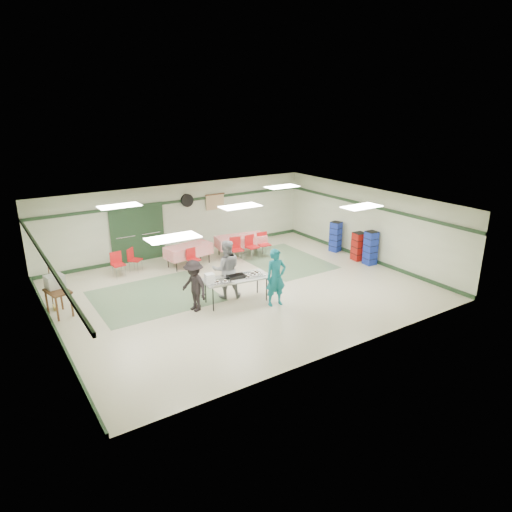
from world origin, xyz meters
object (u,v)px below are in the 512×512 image
volunteer_teal (276,277)px  chair_loose_a (133,258)px  broom (51,285)px  crate_stack_blue_a (336,237)px  dining_table_a (241,241)px  crate_stack_blue_b (371,248)px  office_printer (55,281)px  volunteer_grey (226,269)px  chair_b (236,247)px  chair_loose_b (117,262)px  serving_table (236,279)px  volunteer_dark (194,286)px  chair_c (263,242)px  chair_d (192,257)px  chair_a (251,244)px  dining_table_b (188,250)px  printer_table (58,294)px  crate_stack_red (359,246)px

volunteer_teal → chair_loose_a: (-2.56, 4.95, -0.34)m
volunteer_teal → broom: bearing=159.1°
crate_stack_blue_a → broom: (-10.38, 0.40, 0.12)m
volunteer_teal → dining_table_a: (1.53, 4.49, -0.28)m
dining_table_a → crate_stack_blue_b: bearing=-37.0°
chair_loose_a → office_printer: (-2.86, -2.02, 0.42)m
volunteer_grey → office_printer: bearing=1.4°
chair_b → crate_stack_blue_a: size_ratio=0.76×
chair_loose_b → broom: bearing=-152.0°
volunteer_teal → crate_stack_blue_a: bearing=39.5°
chair_loose_a → office_printer: bearing=172.8°
crate_stack_blue_b → volunteer_grey: bearing=177.2°
serving_table → office_printer: size_ratio=4.44×
volunteer_grey → chair_loose_a: 4.05m
crate_stack_blue_b → chair_loose_b: bearing=154.7°
volunteer_dark → chair_c: size_ratio=1.64×
chair_loose_a → crate_stack_blue_b: bearing=-70.5°
chair_loose_a → office_printer: size_ratio=1.82×
chair_d → chair_a: bearing=-9.4°
chair_a → office_printer: size_ratio=1.96×
crate_stack_blue_a → chair_loose_a: bearing=164.1°
volunteer_grey → chair_a: 3.71m
volunteer_dark → chair_d: 3.28m
chair_b → crate_stack_blue_a: bearing=-4.5°
serving_table → dining_table_b: size_ratio=1.15×
serving_table → printer_table: (-4.56, 1.88, -0.09)m
dining_table_b → crate_stack_blue_b: crate_stack_blue_b is taller
volunteer_teal → chair_b: size_ratio=1.85×
chair_a → broom: size_ratio=0.65×
printer_table → chair_c: bearing=-4.1°
dining_table_a → chair_b: (-0.54, -0.56, -0.01)m
dining_table_b → chair_c: 2.91m
crate_stack_red → crate_stack_blue_b: (0.00, -0.59, 0.09)m
volunteer_grey → chair_loose_b: size_ratio=2.10×
volunteer_teal → volunteer_grey: volunteer_grey is taller
chair_c → office_printer: 7.68m
dining_table_b → serving_table: bearing=-101.5°
chair_loose_b → office_printer: office_printer is taller
volunteer_grey → volunteer_dark: volunteer_grey is taller
dining_table_b → printer_table: size_ratio=2.00×
dining_table_b → dining_table_a: bearing=-8.6°
chair_a → chair_b: (-0.65, 0.00, 0.01)m
crate_stack_blue_b → office_printer: size_ratio=2.72×
serving_table → office_printer: bearing=162.5°
chair_d → office_printer: (-4.63, -0.99, 0.44)m
broom → crate_stack_red: bearing=-4.5°
dining_table_a → chair_d: (-2.32, -0.57, -0.08)m
volunteer_teal → crate_stack_blue_b: size_ratio=1.36×
chair_b → volunteer_grey: bearing=-114.3°
volunteer_teal → chair_loose_b: size_ratio=1.99×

